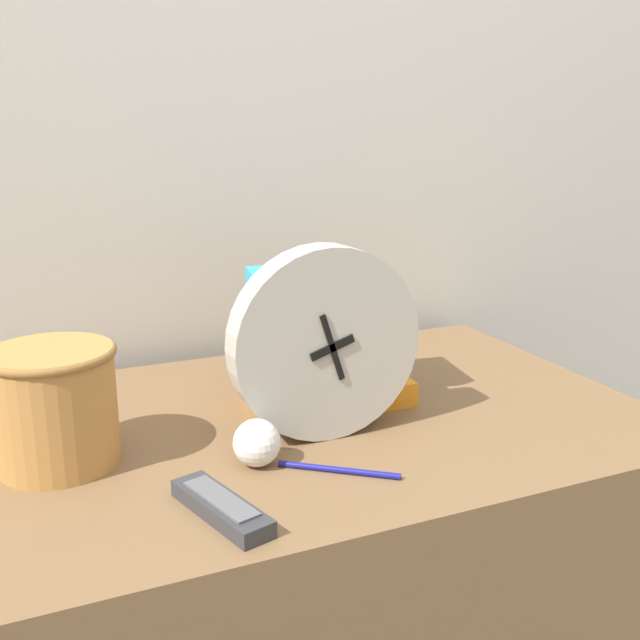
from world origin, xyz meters
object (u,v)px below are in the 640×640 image
at_px(desk_clock, 326,343).
at_px(pen, 339,470).
at_px(basket, 54,403).
at_px(tv_remote, 221,507).
at_px(crumpled_paper_ball, 257,443).
at_px(book_stack, 317,340).

relative_size(desk_clock, pen, 2.08).
bearing_deg(basket, desk_clock, -9.34).
height_order(tv_remote, pen, tv_remote).
height_order(tv_remote, crumpled_paper_ball, crumpled_paper_ball).
xyz_separation_m(book_stack, tv_remote, (-0.24, -0.28, -0.09)).
distance_m(desk_clock, tv_remote, 0.28).
bearing_deg(pen, book_stack, 72.44).
xyz_separation_m(book_stack, crumpled_paper_ball, (-0.16, -0.18, -0.07)).
xyz_separation_m(desk_clock, basket, (-0.35, 0.06, -0.05)).
bearing_deg(desk_clock, book_stack, 71.09).
bearing_deg(pen, basket, 151.73).
height_order(basket, pen, basket).
bearing_deg(basket, tv_remote, -54.20).
bearing_deg(pen, crumpled_paper_ball, 143.94).
distance_m(basket, crumpled_paper_ball, 0.26).
bearing_deg(crumpled_paper_ball, desk_clock, 23.08).
height_order(book_stack, pen, book_stack).
relative_size(tv_remote, pen, 1.23).
relative_size(book_stack, tv_remote, 1.56).
relative_size(desk_clock, tv_remote, 1.69).
bearing_deg(desk_clock, tv_remote, -141.88).
xyz_separation_m(desk_clock, pen, (-0.03, -0.11, -0.13)).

